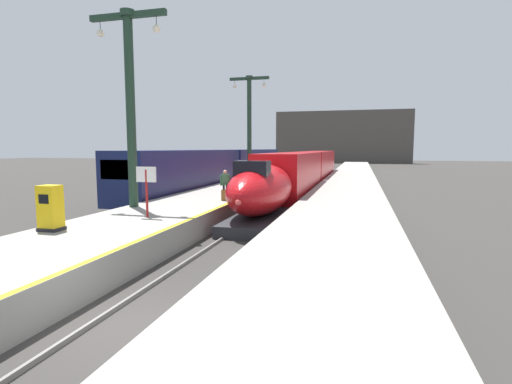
% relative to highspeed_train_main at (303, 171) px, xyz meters
% --- Properties ---
extents(ground_plane, '(260.00, 260.00, 0.00)m').
position_rel_highspeed_train_main_xyz_m(ground_plane, '(0.00, -27.41, -1.92)').
color(ground_plane, '#33302D').
extents(platform_left, '(4.80, 110.00, 1.05)m').
position_rel_highspeed_train_main_xyz_m(platform_left, '(-4.05, -2.66, -1.39)').
color(platform_left, gray).
rests_on(platform_left, ground).
extents(platform_right, '(4.80, 110.00, 1.05)m').
position_rel_highspeed_train_main_xyz_m(platform_right, '(4.05, -2.66, -1.39)').
color(platform_right, gray).
rests_on(platform_right, ground).
extents(platform_left_safety_stripe, '(0.20, 107.80, 0.01)m').
position_rel_highspeed_train_main_xyz_m(platform_left_safety_stripe, '(-1.77, -2.66, -0.86)').
color(platform_left_safety_stripe, yellow).
rests_on(platform_left_safety_stripe, platform_left).
extents(rail_main_left, '(0.08, 110.00, 0.12)m').
position_rel_highspeed_train_main_xyz_m(rail_main_left, '(-0.75, 0.09, -1.86)').
color(rail_main_left, slate).
rests_on(rail_main_left, ground).
extents(rail_main_right, '(0.08, 110.00, 0.12)m').
position_rel_highspeed_train_main_xyz_m(rail_main_right, '(0.75, 0.09, -1.86)').
color(rail_main_right, slate).
rests_on(rail_main_right, ground).
extents(rail_secondary_left, '(0.08, 110.00, 0.12)m').
position_rel_highspeed_train_main_xyz_m(rail_secondary_left, '(-8.85, 0.09, -1.86)').
color(rail_secondary_left, slate).
rests_on(rail_secondary_left, ground).
extents(rail_secondary_right, '(0.08, 110.00, 0.12)m').
position_rel_highspeed_train_main_xyz_m(rail_secondary_right, '(-7.35, 0.09, -1.86)').
color(rail_secondary_right, slate).
rests_on(rail_secondary_right, ground).
extents(highspeed_train_main, '(2.92, 39.32, 3.60)m').
position_rel_highspeed_train_main_xyz_m(highspeed_train_main, '(0.00, 0.00, 0.00)').
color(highspeed_train_main, '#B20F14').
rests_on(highspeed_train_main, ground).
extents(regional_train_adjacent, '(2.85, 36.60, 3.80)m').
position_rel_highspeed_train_main_xyz_m(regional_train_adjacent, '(-8.10, 2.60, 0.21)').
color(regional_train_adjacent, '#141E4C').
rests_on(regional_train_adjacent, ground).
extents(station_column_mid, '(4.00, 0.68, 9.35)m').
position_rel_highspeed_train_main_xyz_m(station_column_mid, '(-5.90, -17.58, 4.75)').
color(station_column_mid, '#1E3828').
rests_on(station_column_mid, platform_left).
extents(station_column_far, '(4.00, 0.68, 9.98)m').
position_rel_highspeed_train_main_xyz_m(station_column_far, '(-5.90, 3.49, 5.08)').
color(station_column_far, '#1E3828').
rests_on(station_column_far, platform_left).
extents(passenger_near_edge, '(0.55, 0.32, 1.69)m').
position_rel_highspeed_train_main_xyz_m(passenger_near_edge, '(-2.33, -14.09, 0.12)').
color(passenger_near_edge, '#23232D').
rests_on(passenger_near_edge, platform_left).
extents(rolling_suitcase, '(0.40, 0.22, 0.98)m').
position_rel_highspeed_train_main_xyz_m(rolling_suitcase, '(-2.28, -14.25, -0.56)').
color(rolling_suitcase, brown).
rests_on(rolling_suitcase, platform_left).
extents(ticket_machine_yellow, '(0.76, 0.62, 1.60)m').
position_rel_highspeed_train_main_xyz_m(ticket_machine_yellow, '(-5.55, -23.39, -0.13)').
color(ticket_machine_yellow, yellow).
rests_on(ticket_machine_yellow, platform_left).
extents(departure_info_board, '(0.90, 0.10, 2.12)m').
position_rel_highspeed_train_main_xyz_m(departure_info_board, '(-3.69, -20.10, 0.64)').
color(departure_info_board, maroon).
rests_on(departure_info_board, platform_left).
extents(terminus_back_wall, '(36.00, 2.00, 14.00)m').
position_rel_highspeed_train_main_xyz_m(terminus_back_wall, '(0.00, 74.59, 5.08)').
color(terminus_back_wall, '#4C4742').
rests_on(terminus_back_wall, ground).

